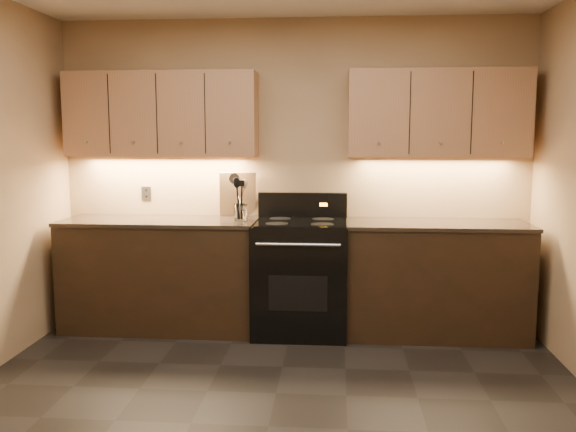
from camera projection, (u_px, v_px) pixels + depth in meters
The scene contains 14 objects.
floor at pixel (268, 426), 3.43m from camera, with size 4.00×4.00×0.00m, color black.
wall_back at pixel (294, 173), 5.23m from camera, with size 4.00×0.04×2.60m, color tan.
counter_left at pixel (161, 274), 5.14m from camera, with size 1.62×0.62×0.93m.
counter_right at pixel (435, 279), 4.96m from camera, with size 1.46×0.62×0.93m.
stove at pixel (301, 275), 5.02m from camera, with size 0.76×0.68×1.14m.
upper_cab_left at pixel (162, 114), 5.11m from camera, with size 1.60×0.30×0.70m, color #AA7855.
upper_cab_right at pixel (438, 114), 4.93m from camera, with size 1.44×0.30×0.70m, color #AA7855.
outlet_plate at pixel (146, 193), 5.36m from camera, with size 0.09×0.01×0.12m, color #B2B5BA.
utensil_crock at pixel (241, 213), 5.03m from camera, with size 0.13×0.13×0.14m.
cutting_board at pixel (238, 194), 5.24m from camera, with size 0.31×0.02×0.40m, color tan.
wooden_spoon at pixel (237, 199), 5.02m from camera, with size 0.06×0.06×0.32m, color tan, non-canonical shape.
black_spoon at pixel (239, 198), 5.02m from camera, with size 0.06×0.06×0.33m, color black, non-canonical shape.
black_turner at pixel (241, 199), 5.00m from camera, with size 0.08×0.08×0.33m, color black, non-canonical shape.
steel_skimmer at pixel (243, 197), 5.01m from camera, with size 0.09×0.09×0.36m, color silver, non-canonical shape.
Camera 1 is at (0.37, -3.22, 1.63)m, focal length 38.00 mm.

